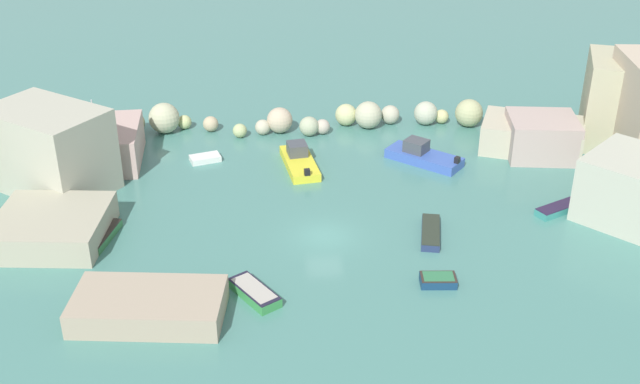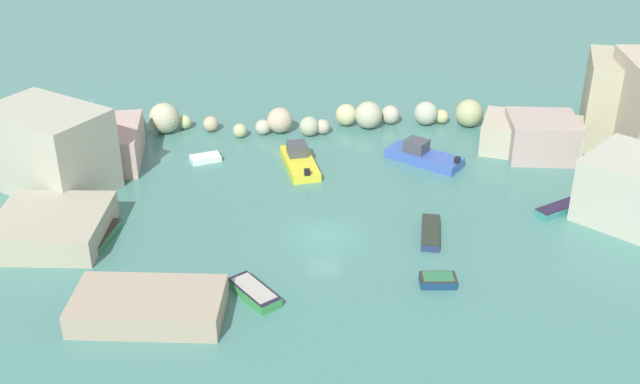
{
  "view_description": "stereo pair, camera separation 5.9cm",
  "coord_description": "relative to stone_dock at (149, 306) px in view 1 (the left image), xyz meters",
  "views": [
    {
      "loc": [
        -3.3,
        -46.23,
        27.95
      ],
      "look_at": [
        0.0,
        4.69,
        1.0
      ],
      "focal_mm": 44.1,
      "sensor_mm": 36.0,
      "label": 1
    },
    {
      "loc": [
        -3.25,
        -46.24,
        27.95
      ],
      "look_at": [
        0.0,
        4.69,
        1.0
      ],
      "focal_mm": 44.1,
      "sensor_mm": 36.0,
      "label": 2
    }
  ],
  "objects": [
    {
      "name": "moored_boat_8",
      "position": [
        17.5,
        2.23,
        -0.46
      ],
      "size": [
        2.3,
        1.45,
        0.61
      ],
      "rotation": [
        0.0,
        0.0,
        3.08
      ],
      "color": "navy",
      "rests_on": "cove_water"
    },
    {
      "name": "cove_water",
      "position": [
        10.84,
        8.43,
        -0.78
      ],
      "size": [
        160.0,
        160.0,
        0.0
      ],
      "primitive_type": "plane",
      "color": "#467E75",
      "rests_on": "ground"
    },
    {
      "name": "moored_boat_2",
      "position": [
        28.15,
        10.81,
        -0.5
      ],
      "size": [
        4.01,
        2.84,
        0.56
      ],
      "rotation": [
        0.0,
        0.0,
        0.48
      ],
      "color": "teal",
      "rests_on": "cove_water"
    },
    {
      "name": "moored_boat_7",
      "position": [
        1.88,
        21.11,
        -0.54
      ],
      "size": [
        2.74,
        2.07,
        0.47
      ],
      "rotation": [
        0.0,
        0.0,
        3.46
      ],
      "color": "silver",
      "rests_on": "cove_water"
    },
    {
      "name": "moored_boat_5",
      "position": [
        6.09,
        1.63,
        -0.43
      ],
      "size": [
        3.38,
        4.02,
        0.66
      ],
      "rotation": [
        0.0,
        0.0,
        5.31
      ],
      "color": "#368C47",
      "rests_on": "cove_water"
    },
    {
      "name": "stone_dock",
      "position": [
        0.0,
        0.0,
        0.0
      ],
      "size": [
        9.13,
        5.5,
        1.55
      ],
      "primitive_type": "cube",
      "rotation": [
        0.0,
        0.0,
        -0.1
      ],
      "color": "tan",
      "rests_on": "ground"
    },
    {
      "name": "moored_boat_4",
      "position": [
        19.72,
        19.82,
        -0.22
      ],
      "size": [
        6.28,
        5.76,
        1.77
      ],
      "rotation": [
        0.0,
        0.0,
        2.45
      ],
      "color": "#3A5BB4",
      "rests_on": "cove_water"
    },
    {
      "name": "moored_boat_6",
      "position": [
        -4.31,
        9.03,
        -0.49
      ],
      "size": [
        2.11,
        4.22,
        0.58
      ],
      "rotation": [
        0.0,
        0.0,
        4.48
      ],
      "color": "#367B44",
      "rests_on": "cove_water"
    },
    {
      "name": "moored_boat_0",
      "position": [
        -6.94,
        22.26,
        -0.44
      ],
      "size": [
        4.63,
        1.68,
        5.15
      ],
      "rotation": [
        0.0,
        0.0,
        3.13
      ],
      "color": "teal",
      "rests_on": "cove_water"
    },
    {
      "name": "moored_boat_3",
      "position": [
        9.57,
        19.64,
        -0.26
      ],
      "size": [
        3.16,
        6.3,
        1.67
      ],
      "rotation": [
        0.0,
        0.0,
        1.73
      ],
      "color": "yellow",
      "rests_on": "cove_water"
    },
    {
      "name": "moored_boat_1",
      "position": [
        18.15,
        8.06,
        -0.5
      ],
      "size": [
        2.05,
        4.49,
        0.55
      ],
      "rotation": [
        0.0,
        0.0,
        4.52
      ],
      "color": "navy",
      "rests_on": "cove_water"
    },
    {
      "name": "rock_breakwater",
      "position": [
        8.94,
        27.21,
        0.3
      ],
      "size": [
        35.77,
        3.99,
        2.72
      ],
      "color": "#BCAA8D",
      "rests_on": "ground"
    },
    {
      "name": "moored_boat_9",
      "position": [
        -1.53,
        2.37,
        -0.47
      ],
      "size": [
        3.04,
        2.28,
        0.58
      ],
      "rotation": [
        0.0,
        0.0,
        3.57
      ],
      "color": "navy",
      "rests_on": "cove_water"
    }
  ]
}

